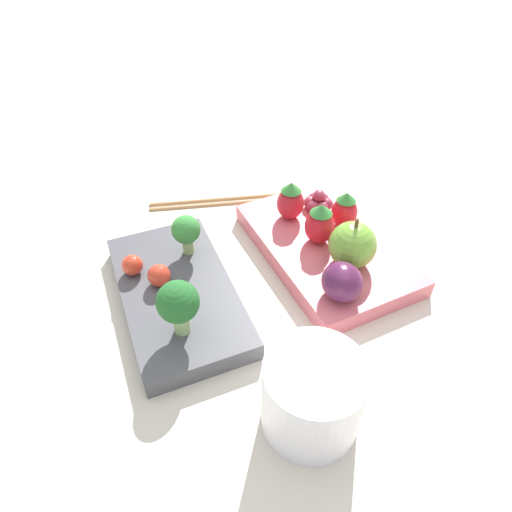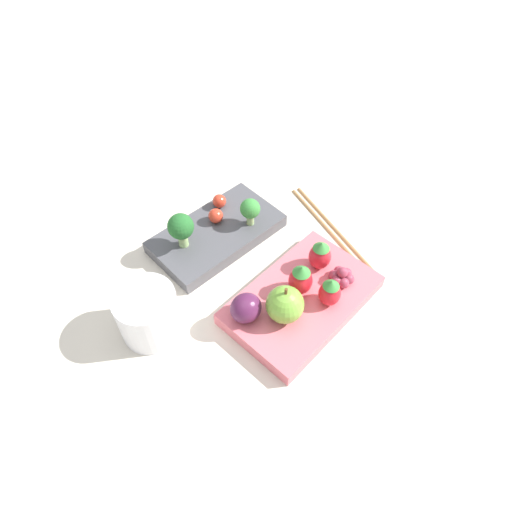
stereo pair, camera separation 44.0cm
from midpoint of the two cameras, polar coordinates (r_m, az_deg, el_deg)
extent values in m
plane|color=beige|center=(0.51, 17.01, -7.91)|extent=(4.00, 4.00, 0.00)
cube|color=#4C4C51|center=(0.52, 10.48, -2.35)|extent=(0.19, 0.11, 0.02)
cube|color=#DB6670|center=(0.50, 25.92, -12.61)|extent=(0.20, 0.14, 0.02)
cylinder|color=#93B770|center=(0.48, 6.34, -3.50)|extent=(0.01, 0.01, 0.02)
sphere|color=#236028|center=(0.46, 6.62, -1.58)|extent=(0.04, 0.04, 0.04)
cylinder|color=#93B770|center=(0.52, 16.05, 0.12)|extent=(0.01, 0.01, 0.02)
sphere|color=#388438|center=(0.51, 16.54, 1.62)|extent=(0.03, 0.03, 0.03)
sphere|color=red|center=(0.53, 10.64, 3.17)|extent=(0.02, 0.02, 0.02)
sphere|color=red|center=(0.51, 10.67, 0.66)|extent=(0.02, 0.02, 0.02)
sphere|color=#70A838|center=(0.45, 25.57, -14.17)|extent=(0.05, 0.05, 0.05)
cylinder|color=brown|center=(0.43, 26.76, -12.58)|extent=(0.00, 0.00, 0.01)
ellipsoid|color=red|center=(0.51, 27.98, -5.94)|extent=(0.03, 0.03, 0.04)
cone|color=#388438|center=(0.49, 28.87, -4.54)|extent=(0.02, 0.02, 0.01)
ellipsoid|color=red|center=(0.47, 26.47, -10.05)|extent=(0.03, 0.03, 0.04)
cone|color=#388438|center=(0.46, 27.41, -8.65)|extent=(0.02, 0.02, 0.01)
ellipsoid|color=red|center=(0.48, 30.77, -11.62)|extent=(0.03, 0.03, 0.04)
cone|color=#388438|center=(0.47, 31.73, -10.42)|extent=(0.02, 0.02, 0.01)
ellipsoid|color=#511E42|center=(0.43, 19.62, -15.21)|extent=(0.04, 0.04, 0.04)
sphere|color=#93384C|center=(0.52, 31.46, -8.15)|extent=(0.01, 0.01, 0.01)
sphere|color=#93384C|center=(0.52, 30.47, -7.95)|extent=(0.01, 0.01, 0.01)
sphere|color=#93384C|center=(0.51, 30.01, -8.60)|extent=(0.01, 0.01, 0.01)
sphere|color=#93384C|center=(0.51, 30.55, -9.48)|extent=(0.01, 0.01, 0.01)
sphere|color=#93384C|center=(0.51, 31.55, -9.68)|extent=(0.01, 0.01, 0.01)
sphere|color=#93384C|center=(0.52, 31.99, -9.01)|extent=(0.01, 0.01, 0.01)
sphere|color=#93384C|center=(0.51, 31.46, -8.21)|extent=(0.01, 0.01, 0.01)
cylinder|color=white|center=(0.41, 3.49, -17.05)|extent=(0.07, 0.07, 0.07)
cylinder|color=#A37547|center=(0.59, 27.44, -1.24)|extent=(0.05, 0.21, 0.01)
cylinder|color=#A37547|center=(0.58, 26.81, -1.61)|extent=(0.05, 0.21, 0.01)
camera|label=1|loc=(0.22, -45.59, 13.63)|focal=32.00mm
camera|label=2|loc=(0.22, 134.41, -13.63)|focal=32.00mm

